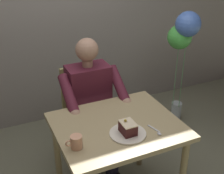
{
  "coord_description": "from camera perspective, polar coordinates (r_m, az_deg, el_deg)",
  "views": [
    {
      "loc": [
        0.79,
        1.64,
        1.94
      ],
      "look_at": [
        -0.0,
        -0.1,
        0.99
      ],
      "focal_mm": 48.72,
      "sensor_mm": 36.0,
      "label": 1
    }
  ],
  "objects": [
    {
      "name": "coffee_cup",
      "position": [
        1.95,
        -6.75,
        -10.17
      ],
      "size": [
        0.11,
        0.08,
        0.09
      ],
      "color": "#E09F7A",
      "rests_on": "dining_table"
    },
    {
      "name": "cake_slice",
      "position": [
        2.05,
        3.0,
        -7.64
      ],
      "size": [
        0.09,
        0.12,
        0.1
      ],
      "color": "#3F1919",
      "rests_on": "dessert_plate"
    },
    {
      "name": "dining_table",
      "position": [
        2.24,
        1.0,
        -9.17
      ],
      "size": [
        0.88,
        0.74,
        0.74
      ],
      "color": "tan",
      "rests_on": "ground"
    },
    {
      "name": "chair",
      "position": [
        2.84,
        -4.94,
        -4.31
      ],
      "size": [
        0.42,
        0.42,
        0.89
      ],
      "color": "#989056",
      "rests_on": "ground"
    },
    {
      "name": "dessert_plate",
      "position": [
        2.08,
        2.98,
        -8.7
      ],
      "size": [
        0.25,
        0.25,
        0.01
      ],
      "primitive_type": "cylinder",
      "color": "silver",
      "rests_on": "dining_table"
    },
    {
      "name": "balloon_display",
      "position": [
        3.21,
        13.19,
        8.8
      ],
      "size": [
        0.28,
        0.34,
        1.29
      ],
      "color": "#B2C1C6",
      "rests_on": "ground"
    },
    {
      "name": "dessert_spoon",
      "position": [
        2.12,
        8.39,
        -8.23
      ],
      "size": [
        0.04,
        0.14,
        0.01
      ],
      "color": "silver",
      "rests_on": "dining_table"
    },
    {
      "name": "seated_person",
      "position": [
        2.63,
        -3.73,
        -3.55
      ],
      "size": [
        0.53,
        0.58,
        1.21
      ],
      "color": "#561C2C",
      "rests_on": "ground"
    }
  ]
}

